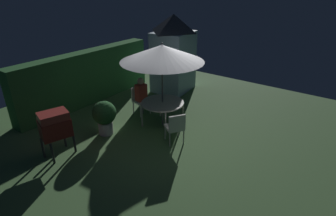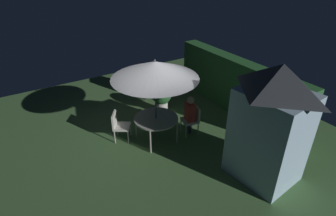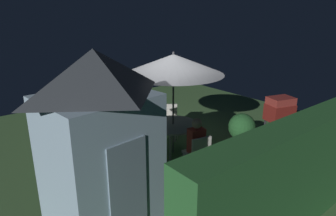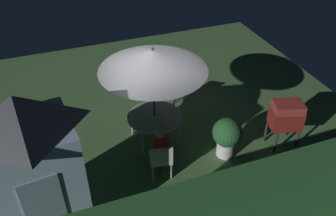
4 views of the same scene
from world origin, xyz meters
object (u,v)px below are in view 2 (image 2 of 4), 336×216
chair_far_side (119,124)px  potted_plant_by_shed (162,97)px  bbq_grill (145,75)px  chair_near_shed (192,118)px  person_in_red (190,111)px  garden_shed (271,124)px  patio_umbrella (155,70)px  patio_table (156,120)px

chair_far_side → potted_plant_by_shed: potted_plant_by_shed is taller
bbq_grill → potted_plant_by_shed: bbq_grill is taller
bbq_grill → chair_near_shed: (3.06, -0.02, -0.33)m
person_in_red → garden_shed: bearing=10.9°
bbq_grill → chair_far_side: bearing=-43.0°
person_in_red → bbq_grill: bearing=178.1°
chair_near_shed → bbq_grill: bearing=179.7°
chair_near_shed → chair_far_side: (-0.85, -2.04, 0.00)m
potted_plant_by_shed → person_in_red: person_in_red is taller
patio_umbrella → garden_shed: bearing=29.7°
chair_near_shed → chair_far_side: same height
patio_umbrella → person_in_red: (0.22, 1.05, -1.46)m
chair_far_side → person_in_red: (0.83, 1.96, 0.26)m
bbq_grill → chair_far_side: bbq_grill is taller
garden_shed → chair_far_side: size_ratio=3.27×
chair_far_side → person_in_red: bearing=66.9°
garden_shed → potted_plant_by_shed: size_ratio=2.94×
patio_table → potted_plant_by_shed: (-1.39, 1.02, -0.13)m
patio_table → chair_far_side: (-0.61, -0.91, -0.19)m
patio_table → bbq_grill: bearing=157.8°
patio_umbrella → bbq_grill: patio_umbrella is taller
garden_shed → bbq_grill: size_ratio=2.45×
patio_table → person_in_red: (0.22, 1.05, 0.07)m
patio_table → chair_near_shed: bearing=78.2°
chair_near_shed → chair_far_side: bearing=-112.7°
bbq_grill → patio_table: bearing=-22.2°
chair_near_shed → potted_plant_by_shed: 1.63m
patio_umbrella → chair_near_shed: (0.24, 1.13, -1.72)m
patio_table → chair_far_side: chair_far_side is taller
garden_shed → patio_table: bearing=-150.3°
chair_far_side → potted_plant_by_shed: 2.07m
garden_shed → potted_plant_by_shed: 4.18m
chair_near_shed → potted_plant_by_shed: potted_plant_by_shed is taller
patio_umbrella → bbq_grill: 3.35m
patio_table → potted_plant_by_shed: 1.72m
patio_table → chair_far_side: 1.11m
garden_shed → chair_far_side: 4.19m
garden_shed → chair_near_shed: size_ratio=3.27×
garden_shed → person_in_red: (-2.44, -0.47, -0.72)m
potted_plant_by_shed → chair_far_side: bearing=-68.2°
bbq_grill → person_in_red: bearing=-1.9°
garden_shed → patio_table: (-2.66, -1.52, -0.79)m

